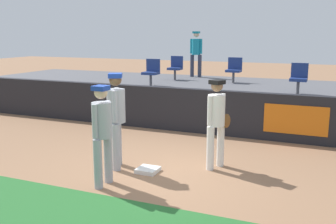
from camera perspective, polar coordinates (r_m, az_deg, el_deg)
ground_plane at (r=7.50m, az=-2.68°, el=-9.11°), size 60.00×60.00×0.00m
first_base at (r=7.61m, az=-2.97°, el=-8.49°), size 0.40×0.40×0.08m
player_fielder_home at (r=7.63m, az=7.16°, el=-0.88°), size 0.48×0.49×1.76m
player_runner_visitor at (r=7.64m, az=-7.60°, el=-0.28°), size 0.48×0.49×1.89m
player_coach_visitor at (r=6.77m, az=-9.65°, el=-2.43°), size 0.35×0.50×1.77m
field_wall at (r=10.40m, az=5.49°, el=0.07°), size 18.00×0.26×1.18m
bleacher_platform at (r=12.85m, az=8.90°, el=1.75°), size 18.00×4.80×1.00m
seat_back_center at (r=13.38m, az=9.68°, el=6.31°), size 0.48×0.44×0.84m
seat_front_left at (r=12.42m, az=-2.42°, el=6.07°), size 0.46×0.44×0.84m
seat_front_right at (r=11.26m, az=18.65°, el=4.93°), size 0.45×0.44×0.84m
seat_back_left at (r=14.02m, az=1.14°, el=6.69°), size 0.45×0.44×0.84m
spectator_hooded at (r=14.96m, az=4.14°, el=8.96°), size 0.48×0.33×1.71m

